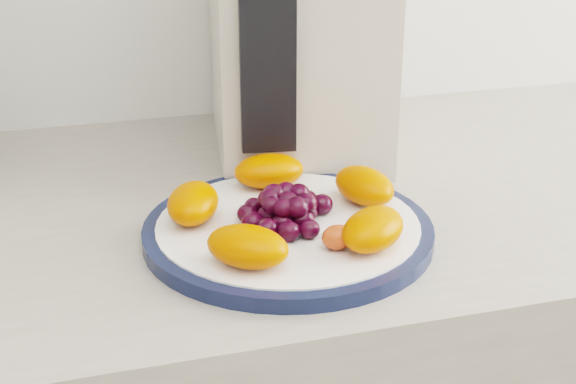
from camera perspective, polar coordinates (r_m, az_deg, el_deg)
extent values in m
cylinder|color=#111B39|center=(0.80, 0.00, -2.80)|extent=(0.29, 0.29, 0.01)
cylinder|color=white|center=(0.80, 0.00, -2.74)|extent=(0.26, 0.26, 0.02)
cube|color=#BFB4A2|center=(1.00, 0.52, 12.71)|extent=(0.24, 0.30, 0.35)
cube|color=black|center=(0.86, -1.47, 11.18)|extent=(0.06, 0.03, 0.26)
ellipsoid|color=#E04500|center=(0.84, 5.44, 0.46)|extent=(0.07, 0.09, 0.04)
ellipsoid|color=#E04500|center=(0.87, -1.37, 1.51)|extent=(0.08, 0.05, 0.04)
ellipsoid|color=#E04500|center=(0.80, -6.77, -0.78)|extent=(0.07, 0.09, 0.04)
ellipsoid|color=#E04500|center=(0.71, -2.90, -3.89)|extent=(0.09, 0.09, 0.04)
ellipsoid|color=#E04500|center=(0.74, 6.07, -2.64)|extent=(0.09, 0.09, 0.04)
ellipsoid|color=black|center=(0.79, 0.00, -1.55)|extent=(0.02, 0.02, 0.02)
ellipsoid|color=black|center=(0.80, 1.41, -1.42)|extent=(0.02, 0.02, 0.02)
ellipsoid|color=black|center=(0.81, 0.35, -0.93)|extent=(0.02, 0.02, 0.02)
ellipsoid|color=black|center=(0.80, -1.05, -1.12)|extent=(0.02, 0.02, 0.02)
ellipsoid|color=black|center=(0.78, -1.43, -1.69)|extent=(0.02, 0.02, 0.02)
ellipsoid|color=black|center=(0.77, -0.37, -2.16)|extent=(0.02, 0.02, 0.02)
ellipsoid|color=black|center=(0.78, 1.08, -1.93)|extent=(0.02, 0.02, 0.02)
ellipsoid|color=black|center=(0.81, 2.41, -0.88)|extent=(0.02, 0.02, 0.02)
ellipsoid|color=black|center=(0.82, 1.35, -0.52)|extent=(0.02, 0.02, 0.02)
ellipsoid|color=black|center=(0.83, -0.04, -0.37)|extent=(0.02, 0.02, 0.02)
ellipsoid|color=black|center=(0.82, -1.42, -0.54)|extent=(0.02, 0.02, 0.02)
ellipsoid|color=black|center=(0.81, -2.46, -1.02)|extent=(0.02, 0.02, 0.02)
ellipsoid|color=black|center=(0.79, -2.88, -1.56)|extent=(0.02, 0.02, 0.02)
ellipsoid|color=black|center=(0.77, -2.53, -2.17)|extent=(0.02, 0.02, 0.02)
ellipsoid|color=black|center=(0.76, -1.46, -2.62)|extent=(0.02, 0.02, 0.02)
ellipsoid|color=black|center=(0.75, 0.05, -2.81)|extent=(0.02, 0.02, 0.02)
ellipsoid|color=black|center=(0.76, 1.54, -2.66)|extent=(0.02, 0.02, 0.02)
ellipsoid|color=black|center=(0.78, 0.00, -0.60)|extent=(0.02, 0.02, 0.02)
ellipsoid|color=black|center=(0.80, 0.78, -0.11)|extent=(0.02, 0.02, 0.02)
ellipsoid|color=black|center=(0.80, -0.14, -0.02)|extent=(0.02, 0.02, 0.02)
ellipsoid|color=black|center=(0.80, -1.00, -0.17)|extent=(0.02, 0.02, 0.02)
ellipsoid|color=black|center=(0.79, -1.41, -0.54)|extent=(0.02, 0.02, 0.02)
ellipsoid|color=black|center=(0.77, -1.16, -0.94)|extent=(0.02, 0.02, 0.02)
ellipsoid|color=black|center=(0.77, -0.35, -1.16)|extent=(0.02, 0.02, 0.02)
ellipsoid|color=black|center=(0.77, 0.63, -1.10)|extent=(0.02, 0.02, 0.02)
ellipsoid|color=black|center=(0.78, 1.30, -0.81)|extent=(0.02, 0.02, 0.02)
ellipsoid|color=red|center=(0.74, 3.54, -3.23)|extent=(0.03, 0.03, 0.02)
ellipsoid|color=red|center=(0.75, 5.44, -2.73)|extent=(0.04, 0.03, 0.02)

